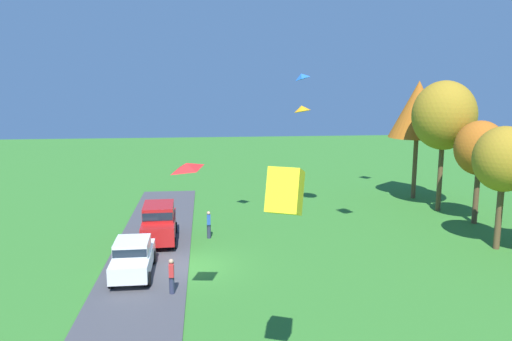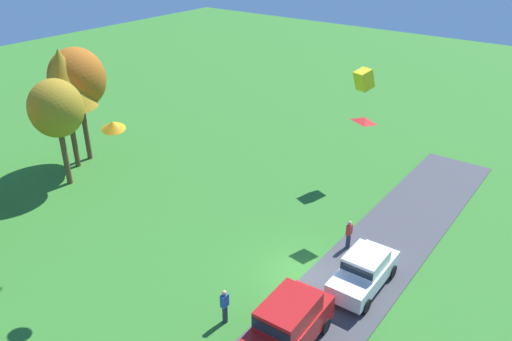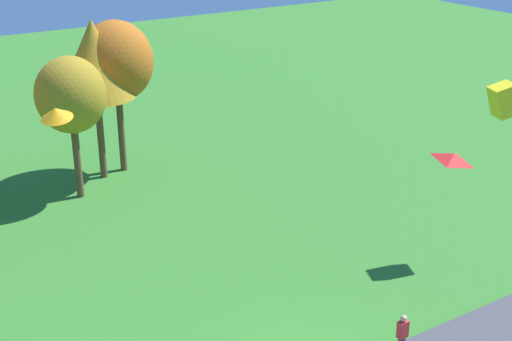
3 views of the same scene
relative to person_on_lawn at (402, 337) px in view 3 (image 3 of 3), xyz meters
The scene contains 7 objects.
person_on_lawn is the anchor object (origin of this frame).
tree_center_back 19.38m from the person_on_lawn, 103.74° to the left, with size 3.38×3.38×7.14m.
tree_far_left 21.02m from the person_on_lawn, 97.25° to the left, with size 3.98×3.98×8.40m.
tree_right_of_center 21.17m from the person_on_lawn, 93.54° to the left, with size 3.87×3.87×8.17m.
kite_delta_over_trees 13.27m from the person_on_lawn, 138.04° to the left, with size 1.03×1.03×0.36m, color orange.
kite_diamond_mid_center 6.12m from the person_on_lawn, 19.51° to the left, with size 0.99×1.08×0.27m, color red.
kite_box_near_flag 10.87m from the person_on_lawn, 24.42° to the left, with size 0.89×0.89×1.24m, color yellow.
Camera 3 is at (-10.97, -14.75, 14.76)m, focal length 50.00 mm.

